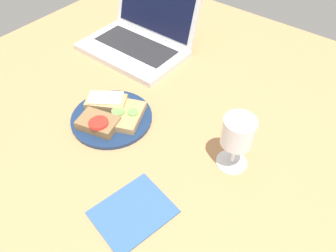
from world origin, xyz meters
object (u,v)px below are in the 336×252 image
object	(u,v)px
wine_glass	(238,135)
laptop	(139,36)
plate	(112,118)
sandwich_with_cucumber	(128,115)
sandwich_with_cheese	(106,102)
napkin	(133,212)
sandwich_with_tomato	(98,123)

from	to	relation	value
wine_glass	laptop	world-z (taller)	laptop
laptop	plate	bearing A→B (deg)	-60.89
plate	wine_glass	world-z (taller)	wine_glass
sandwich_with_cucumber	sandwich_with_cheese	distance (cm)	7.84
napkin	laptop	bearing A→B (deg)	130.11
plate	napkin	size ratio (longest dim) A/B	1.39
sandwich_with_cheese	napkin	distance (cm)	33.52
wine_glass	napkin	size ratio (longest dim) A/B	0.91
plate	wine_glass	distance (cm)	34.84
plate	sandwich_with_cheese	world-z (taller)	sandwich_with_cheese
laptop	sandwich_with_cucumber	bearing A→B (deg)	-53.66
sandwich_with_cheese	napkin	world-z (taller)	sandwich_with_cheese
sandwich_with_cucumber	napkin	size ratio (longest dim) A/B	0.83
sandwich_with_cucumber	napkin	world-z (taller)	sandwich_with_cucumber
sandwich_with_cucumber	wine_glass	distance (cm)	30.35
sandwich_with_tomato	napkin	bearing A→B (deg)	-28.35
sandwich_with_cucumber	napkin	xyz separation A→B (cm)	(19.41, -19.40, -1.88)
napkin	plate	bearing A→B (deg)	143.65
sandwich_with_tomato	laptop	bearing A→B (deg)	116.09
laptop	napkin	distance (cm)	63.02
plate	sandwich_with_cucumber	world-z (taller)	sandwich_with_cucumber
plate	napkin	distance (cm)	28.90
sandwich_with_cucumber	sandwich_with_tomato	world-z (taller)	sandwich_with_tomato
sandwich_with_cucumber	wine_glass	world-z (taller)	wine_glass
sandwich_with_cheese	napkin	xyz separation A→B (cm)	(27.23, -19.39, -2.37)
sandwich_with_cucumber	sandwich_with_cheese	bearing A→B (deg)	-179.96
sandwich_with_cucumber	wine_glass	bearing A→B (deg)	9.62
laptop	napkin	xyz separation A→B (cm)	(40.52, -48.09, -4.10)
sandwich_with_cheese	laptop	xyz separation A→B (cm)	(-13.29, 28.70, 1.73)
plate	laptop	world-z (taller)	laptop
sandwich_with_cheese	sandwich_with_tomato	bearing A→B (deg)	-59.04
sandwich_with_tomato	wine_glass	xyz separation A→B (cm)	(32.57, 11.85, 7.38)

